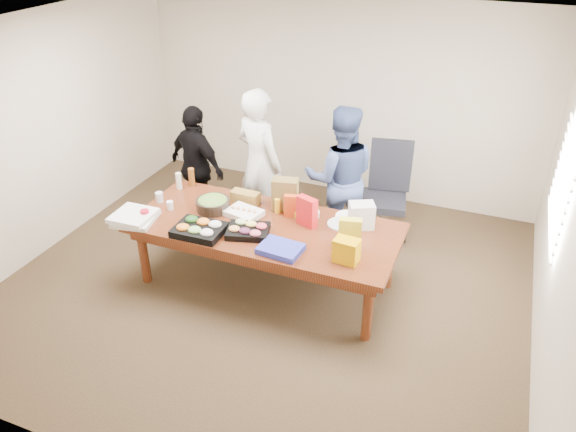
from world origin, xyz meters
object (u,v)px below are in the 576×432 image
at_px(sheet_cake, 244,213).
at_px(conference_table, 266,255).
at_px(salad_bowl, 213,205).
at_px(office_chair, 384,198).
at_px(person_center, 259,164).
at_px(person_right, 340,178).

bearing_deg(sheet_cake, conference_table, -5.91).
relative_size(sheet_cake, salad_bowl, 0.99).
distance_m(office_chair, person_center, 1.55).
bearing_deg(sheet_cake, person_center, 117.02).
xyz_separation_m(conference_table, salad_bowl, (-0.66, 0.10, 0.43)).
height_order(conference_table, office_chair, office_chair).
xyz_separation_m(person_center, person_right, (0.99, 0.09, -0.05)).
distance_m(conference_table, person_center, 1.27).
xyz_separation_m(sheet_cake, salad_bowl, (-0.37, -0.00, 0.03)).
distance_m(person_right, sheet_cake, 1.27).
relative_size(person_center, sheet_cake, 5.07).
relative_size(person_right, sheet_cake, 4.79).
relative_size(conference_table, salad_bowl, 7.55).
relative_size(office_chair, person_center, 0.64).
bearing_deg(office_chair, person_right, -163.93).
bearing_deg(office_chair, person_center, -177.79).
bearing_deg(conference_table, person_right, 66.90).
distance_m(person_right, salad_bowl, 1.52).
bearing_deg(person_center, salad_bowl, 103.15).
height_order(person_right, salad_bowl, person_right).
xyz_separation_m(office_chair, person_right, (-0.48, -0.24, 0.28)).
distance_m(office_chair, sheet_cake, 1.78).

